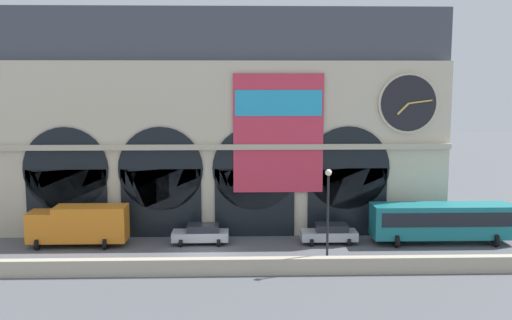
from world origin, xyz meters
TOP-DOWN VIEW (x-y plane):
  - ground_plane at (0.00, 0.00)m, footprint 200.00×200.00m
  - quay_parapet_wall at (0.00, -4.74)m, footprint 90.00×0.70m
  - station_building at (0.04, 7.77)m, footprint 39.52×5.95m
  - box_truck_midwest at (-9.82, 2.51)m, footprint 7.50×2.91m
  - car_center at (-0.47, 2.78)m, footprint 4.40×2.22m
  - car_mideast at (9.62, 2.61)m, footprint 4.40×2.22m
  - bus_east at (18.45, 2.39)m, footprint 11.00×3.25m
  - street_lamp_quayside at (8.45, -3.94)m, footprint 0.44×0.44m

SIDE VIEW (x-z plane):
  - ground_plane at x=0.00m, z-range 0.00..0.00m
  - quay_parapet_wall at x=0.00m, z-range 0.00..1.11m
  - car_center at x=-0.47m, z-range 0.03..1.58m
  - car_mideast at x=9.62m, z-range 0.03..1.58m
  - box_truck_midwest at x=-9.82m, z-range 0.14..3.26m
  - bus_east at x=18.45m, z-range 0.23..3.33m
  - street_lamp_quayside at x=8.45m, z-range 0.96..7.86m
  - station_building at x=0.04m, z-range -0.26..18.32m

